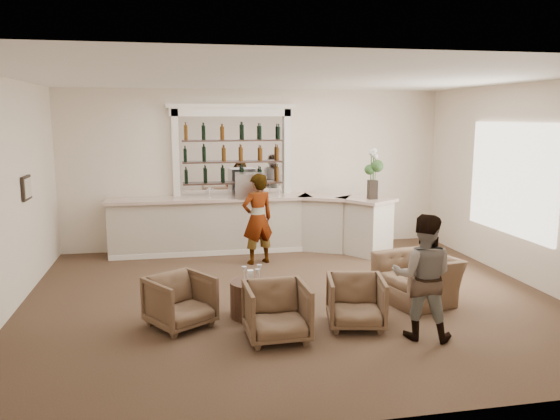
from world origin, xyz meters
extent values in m
plane|color=brown|center=(0.00, 0.00, 0.00)|extent=(8.00, 8.00, 0.00)
cube|color=#EFDDC6|center=(0.00, 3.50, 1.65)|extent=(8.00, 0.04, 3.30)
cube|color=#EFDDC6|center=(-4.00, 0.00, 1.65)|extent=(0.04, 7.00, 3.30)
cube|color=#EFDDC6|center=(4.00, 0.00, 1.65)|extent=(0.04, 7.00, 3.30)
cube|color=white|center=(0.00, 0.00, 3.30)|extent=(8.00, 7.00, 0.04)
cube|color=white|center=(3.97, 0.50, 1.70)|extent=(0.05, 2.40, 1.90)
cube|color=black|center=(-3.97, 1.20, 1.65)|extent=(0.04, 0.46, 0.38)
cube|color=beige|center=(-3.94, 1.20, 1.65)|extent=(0.01, 0.38, 0.30)
cube|color=beige|center=(-1.00, 3.15, 0.54)|extent=(4.00, 0.70, 1.08)
cube|color=beige|center=(-1.00, 3.13, 1.11)|extent=(4.10, 0.82, 0.06)
cube|color=beige|center=(1.35, 2.92, 0.54)|extent=(1.12, 1.04, 1.08)
cube|color=beige|center=(1.35, 2.90, 1.11)|extent=(1.27, 1.19, 0.06)
cube|color=beige|center=(2.05, 2.40, 0.54)|extent=(1.08, 1.14, 1.08)
cube|color=beige|center=(2.05, 2.38, 1.11)|extent=(1.24, 1.29, 0.06)
cube|color=white|center=(-1.00, 2.82, 0.05)|extent=(4.00, 0.06, 0.10)
cube|color=white|center=(-0.50, 3.48, 1.95)|extent=(2.15, 0.02, 1.65)
cube|color=white|center=(-1.65, 3.42, 1.45)|extent=(0.14, 0.16, 2.90)
cube|color=white|center=(0.65, 3.42, 1.45)|extent=(0.14, 0.16, 2.90)
cube|color=white|center=(-0.50, 3.42, 2.84)|extent=(2.52, 0.16, 0.18)
cube|color=white|center=(-0.50, 3.42, 2.96)|extent=(2.64, 0.20, 0.08)
cube|color=#36231B|center=(-0.50, 3.37, 1.38)|extent=(2.05, 0.20, 0.03)
cube|color=#36231B|center=(-0.50, 3.37, 1.82)|extent=(2.05, 0.20, 0.03)
cube|color=#36231B|center=(-0.50, 3.37, 2.26)|extent=(2.05, 0.20, 0.03)
cylinder|color=#472E1E|center=(-0.67, -0.64, 0.25)|extent=(0.65, 0.65, 0.50)
imported|color=gray|center=(-0.19, 2.08, 0.86)|extent=(0.72, 0.58, 1.71)
imported|color=gray|center=(1.29, -1.78, 0.79)|extent=(0.95, 0.87, 1.58)
imported|color=brown|center=(-1.67, -0.84, 0.35)|extent=(1.04, 1.04, 0.69)
imported|color=brown|center=(-0.50, -1.49, 0.36)|extent=(0.78, 0.81, 0.72)
imported|color=brown|center=(0.60, -1.29, 0.34)|extent=(0.86, 0.88, 0.68)
imported|color=brown|center=(1.82, -0.52, 0.35)|extent=(1.20, 1.29, 0.71)
cube|color=silver|center=(-0.23, 2.92, 1.38)|extent=(0.59, 0.51, 0.49)
cube|color=black|center=(2.13, 2.26, 1.33)|extent=(0.17, 0.17, 0.37)
cube|color=white|center=(-0.69, -0.50, 0.56)|extent=(0.08, 0.08, 0.12)
camera|label=1|loc=(-1.70, -7.84, 2.76)|focal=35.00mm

